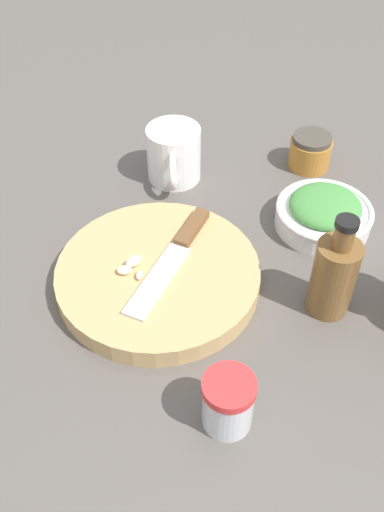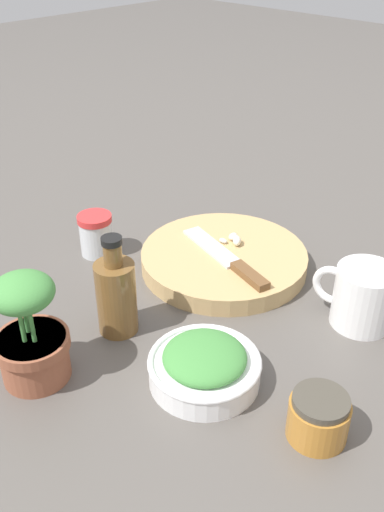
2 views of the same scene
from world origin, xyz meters
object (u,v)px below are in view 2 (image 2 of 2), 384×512
object	(u,v)px
honey_jar	(318,417)
oil_bottle	(116,294)
garlic_cloves	(234,239)
herb_bowl	(205,365)
coffee_mug	(362,296)
potted_herb	(31,336)
spice_jar	(96,234)
chef_knife	(229,260)
cutting_board	(224,259)

from	to	relation	value
honey_jar	oil_bottle	bearing A→B (deg)	6.25
garlic_cloves	herb_bowl	size ratio (longest dim) A/B	0.28
garlic_cloves	coffee_mug	size ratio (longest dim) A/B	0.34
garlic_cloves	coffee_mug	xyz separation A→B (m)	(-0.27, 0.01, 0.01)
oil_bottle	potted_herb	world-z (taller)	potted_herb
oil_bottle	spice_jar	bearing A→B (deg)	-29.91
oil_bottle	herb_bowl	bearing A→B (deg)	-176.80
chef_knife	honey_jar	size ratio (longest dim) A/B	3.05
cutting_board	honey_jar	bearing A→B (deg)	148.17
garlic_cloves	spice_jar	size ratio (longest dim) A/B	0.56
garlic_cloves	oil_bottle	xyz separation A→B (m)	(-0.01, 0.28, 0.03)
herb_bowl	potted_herb	bearing A→B (deg)	41.58
cutting_board	garlic_cloves	size ratio (longest dim) A/B	6.72
herb_bowl	potted_herb	xyz separation A→B (m)	(0.18, 0.16, 0.04)
spice_jar	potted_herb	distance (m)	0.33
chef_knife	honey_jar	world-z (taller)	honey_jar
coffee_mug	honey_jar	size ratio (longest dim) A/B	1.74
oil_bottle	honey_jar	bearing A→B (deg)	-173.75
herb_bowl	spice_jar	world-z (taller)	spice_jar
chef_knife	garlic_cloves	distance (m)	0.07
honey_jar	potted_herb	size ratio (longest dim) A/B	0.46
oil_bottle	potted_herb	distance (m)	0.15
cutting_board	chef_knife	distance (m)	0.04
garlic_cloves	honey_jar	size ratio (longest dim) A/B	0.59
spice_jar	potted_herb	bearing A→B (deg)	127.43
herb_bowl	potted_herb	size ratio (longest dim) A/B	0.94
chef_knife	oil_bottle	distance (m)	0.23
cutting_board	chef_knife	size ratio (longest dim) A/B	1.29
garlic_cloves	spice_jar	world-z (taller)	spice_jar
cutting_board	spice_jar	world-z (taller)	spice_jar
garlic_cloves	spice_jar	xyz separation A→B (m)	(0.20, 0.17, 0.00)
herb_bowl	spice_jar	size ratio (longest dim) A/B	1.97
coffee_mug	oil_bottle	xyz separation A→B (m)	(0.26, 0.27, 0.02)
potted_herb	cutting_board	bearing A→B (deg)	-90.42
cutting_board	oil_bottle	xyz separation A→B (m)	(0.00, 0.25, 0.05)
cutting_board	oil_bottle	size ratio (longest dim) A/B	1.82
herb_bowl	honey_jar	world-z (taller)	honey_jar
cutting_board	chef_knife	xyz separation A→B (m)	(-0.03, 0.02, 0.02)
cutting_board	honey_jar	size ratio (longest dim) A/B	3.94
spice_jar	garlic_cloves	bearing A→B (deg)	-139.65
honey_jar	herb_bowl	bearing A→B (deg)	9.40
herb_bowl	honey_jar	size ratio (longest dim) A/B	2.07
spice_jar	oil_bottle	xyz separation A→B (m)	(-0.20, 0.12, 0.03)
garlic_cloves	potted_herb	distance (m)	0.43
garlic_cloves	oil_bottle	world-z (taller)	oil_bottle
coffee_mug	herb_bowl	bearing A→B (deg)	71.99
chef_knife	oil_bottle	size ratio (longest dim) A/B	1.41
chef_knife	garlic_cloves	bearing A→B (deg)	48.84
cutting_board	chef_knife	bearing A→B (deg)	146.14
garlic_cloves	honey_jar	world-z (taller)	honey_jar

